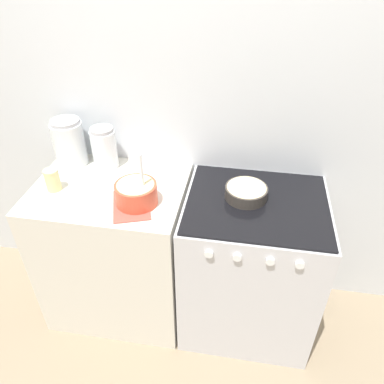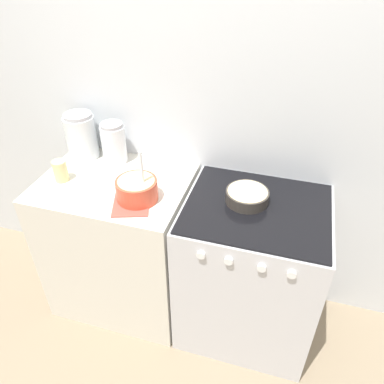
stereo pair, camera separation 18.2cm
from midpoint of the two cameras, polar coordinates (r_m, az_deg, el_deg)
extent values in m
plane|color=gray|center=(2.41, -4.92, -22.89)|extent=(12.00, 12.00, 0.00)
cube|color=silver|center=(2.06, -2.33, 11.46)|extent=(4.61, 0.05, 2.40)
cube|color=silver|center=(2.33, -13.43, -8.56)|extent=(0.81, 0.62, 0.91)
cube|color=silver|center=(2.20, 6.33, -11.26)|extent=(0.73, 0.62, 0.90)
cube|color=black|center=(1.89, 7.22, -1.79)|extent=(0.70, 0.60, 0.01)
cylinder|color=white|center=(1.71, -0.48, -9.53)|extent=(0.04, 0.02, 0.04)
cylinder|color=white|center=(1.70, 3.84, -10.02)|extent=(0.04, 0.02, 0.04)
cylinder|color=white|center=(1.70, 8.82, -10.51)|extent=(0.04, 0.02, 0.04)
cylinder|color=white|center=(1.71, 13.17, -10.88)|extent=(0.04, 0.02, 0.04)
cylinder|color=#D84C33|center=(1.87, -11.26, -0.39)|extent=(0.21, 0.21, 0.11)
cylinder|color=beige|center=(1.85, -11.36, 0.28)|extent=(0.18, 0.18, 0.06)
cylinder|color=white|center=(1.80, -10.52, 1.94)|extent=(0.02, 0.02, 0.26)
cylinder|color=#38332D|center=(1.89, 5.54, -0.16)|extent=(0.22, 0.22, 0.06)
cylinder|color=beige|center=(1.89, 5.55, 0.00)|extent=(0.20, 0.20, 0.05)
cylinder|color=silver|center=(2.26, -20.42, 6.83)|extent=(0.18, 0.18, 0.25)
cylinder|color=white|center=(2.28, -20.16, 5.74)|extent=(0.15, 0.15, 0.15)
cylinder|color=#B2B2B7|center=(2.20, -21.15, 9.89)|extent=(0.16, 0.16, 0.02)
cylinder|color=silver|center=(2.18, -15.56, 6.23)|extent=(0.14, 0.14, 0.22)
cylinder|color=silver|center=(2.20, -15.38, 5.24)|extent=(0.12, 0.12, 0.13)
cylinder|color=#B2B2B7|center=(2.12, -16.08, 9.03)|extent=(0.12, 0.12, 0.02)
cylinder|color=beige|center=(2.09, -22.87, 1.63)|extent=(0.08, 0.08, 0.12)
cube|color=#CC4C3F|center=(1.89, -11.97, -2.03)|extent=(0.25, 0.31, 0.01)
camera|label=1|loc=(0.09, -92.81, -2.04)|focal=35.00mm
camera|label=2|loc=(0.09, 87.19, 2.04)|focal=35.00mm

